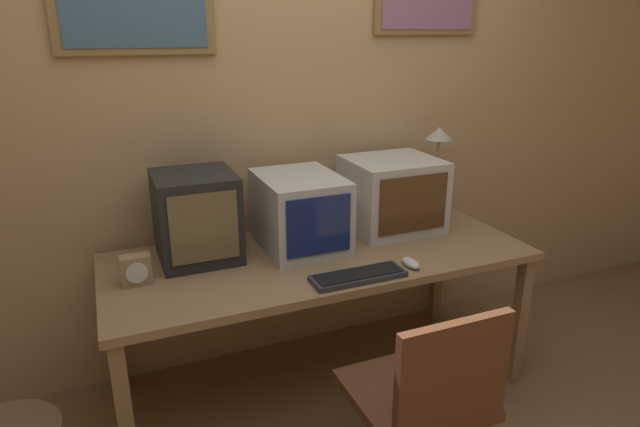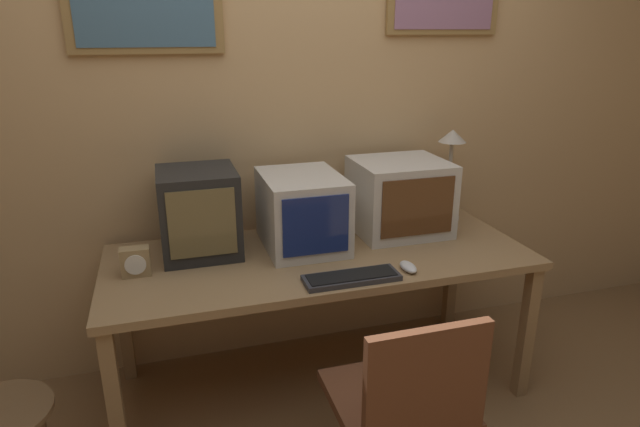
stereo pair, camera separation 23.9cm
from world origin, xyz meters
The scene contains 10 objects.
wall_back centered at (0.00, 1.21, 1.31)m, with size 8.00×0.08×2.60m.
desk centered at (0.00, 0.75, 0.65)m, with size 1.92×0.79×0.71m.
monitor_left centered at (-0.52, 0.93, 0.91)m, with size 0.34×0.37×0.39m.
monitor_center centered at (-0.05, 0.88, 0.88)m, with size 0.36×0.47×0.34m.
monitor_right centered at (0.47, 0.92, 0.90)m, with size 0.44×0.41×0.36m.
keyboard_main centered at (0.04, 0.45, 0.73)m, with size 0.40×0.13×0.03m.
mouse_near_keyboard centered at (0.31, 0.47, 0.73)m, with size 0.06×0.11×0.03m.
desk_clock centered at (-0.80, 0.75, 0.77)m, with size 0.12×0.07×0.12m.
desk_lamp centered at (0.79, 1.01, 1.07)m, with size 0.14×0.14×0.49m.
office_chair centered at (0.06, -0.03, 0.37)m, with size 0.47×0.47×0.85m.
Camera 1 is at (-0.88, -1.33, 1.69)m, focal length 30.00 mm.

